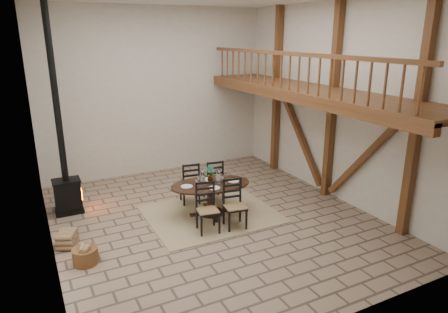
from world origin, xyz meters
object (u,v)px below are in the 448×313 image
dining_table (211,197)px  log_basket (85,255)px  log_stack (67,239)px  wood_stove (64,169)px

dining_table → log_basket: size_ratio=4.78×
log_stack → log_basket: bearing=-74.4°
wood_stove → log_stack: size_ratio=9.00×
dining_table → log_stack: size_ratio=4.07×
dining_table → wood_stove: (-3.04, 1.68, 0.68)m
dining_table → log_basket: 3.18m
dining_table → wood_stove: size_ratio=0.45×
dining_table → wood_stove: wood_stove is taller
dining_table → wood_stove: bearing=159.8°
log_basket → log_stack: 0.85m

